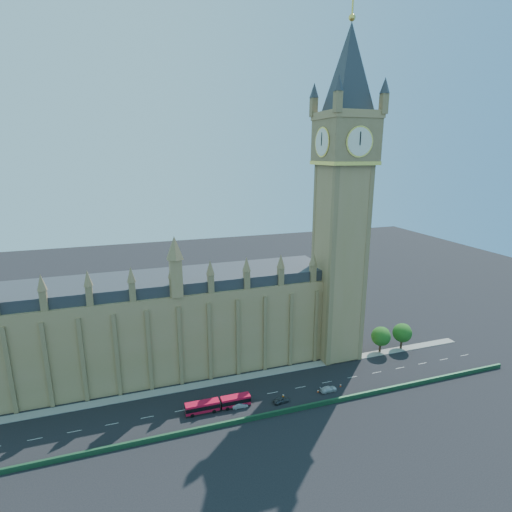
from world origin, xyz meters
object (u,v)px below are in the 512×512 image
object	(u,v)px
car_grey	(281,400)
car_white	(329,389)
car_silver	(240,405)
red_bus	(218,404)

from	to	relation	value
car_grey	car_white	xyz separation A→B (m)	(13.78, 0.63, -0.02)
car_silver	car_white	world-z (taller)	car_white
car_grey	car_silver	size ratio (longest dim) A/B	1.07
red_bus	car_silver	world-z (taller)	red_bus
red_bus	car_silver	size ratio (longest dim) A/B	4.15
car_silver	car_grey	bearing A→B (deg)	-95.45
car_grey	car_silver	distance (m)	10.48
red_bus	car_grey	xyz separation A→B (m)	(15.66, -2.33, -0.74)
car_grey	car_white	distance (m)	13.79
car_silver	car_white	distance (m)	24.18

